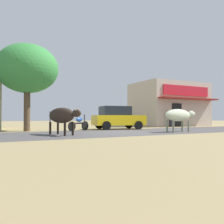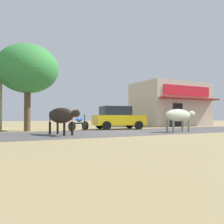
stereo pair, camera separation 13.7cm
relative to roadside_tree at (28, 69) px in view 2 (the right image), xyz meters
name	(u,v)px [view 2 (the right image)]	position (x,y,z in m)	size (l,w,h in m)	color
ground	(120,132)	(4.64, -3.51, -3.86)	(80.00, 80.00, 0.00)	#998659
asphalt_road	(120,132)	(4.64, -3.51, -3.85)	(72.00, 5.56, 0.00)	#4F4C4C
storefront_right_club	(170,105)	(14.19, 3.28, -1.73)	(6.88, 5.72, 4.23)	#C3B2A2
roadside_tree	(28,69)	(0.00, 0.00, 0.00)	(3.78, 3.78, 5.39)	brown
parked_hatchback_car	(118,117)	(6.15, -0.43, -3.02)	(3.86, 2.33, 1.64)	gold
parked_motorcycle	(79,123)	(3.05, -0.92, -3.39)	(1.67, 0.93, 1.05)	black
cow_near_brown	(62,116)	(1.06, -4.01, -2.91)	(1.21, 2.54, 1.35)	#2F251E
cow_far_dark	(179,115)	(7.77, -4.92, -2.88)	(2.70, 0.95, 1.34)	beige
pedestrian_by_shop	(171,117)	(11.94, 0.51, -2.99)	(0.46, 0.61, 1.50)	#262633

